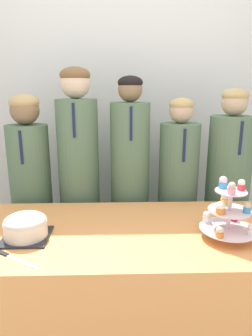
% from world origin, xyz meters
% --- Properties ---
extents(wall_back, '(9.00, 0.06, 2.70)m').
position_xyz_m(wall_back, '(0.00, 1.50, 1.35)').
color(wall_back, silver).
rests_on(wall_back, ground_plane).
extents(table, '(1.75, 0.80, 0.75)m').
position_xyz_m(table, '(0.00, 0.40, 0.37)').
color(table, '#EF9951').
rests_on(table, ground_plane).
extents(round_cake, '(0.23, 0.23, 0.13)m').
position_xyz_m(round_cake, '(-0.52, 0.32, 0.81)').
color(round_cake, '#232328').
rests_on(round_cake, table).
extents(cake_knife, '(0.25, 0.18, 0.01)m').
position_xyz_m(cake_knife, '(-0.55, 0.15, 0.75)').
color(cake_knife, silver).
rests_on(cake_knife, table).
extents(cupcake_stand, '(0.28, 0.28, 0.31)m').
position_xyz_m(cupcake_stand, '(0.49, 0.30, 0.89)').
color(cupcake_stand, silver).
rests_on(cupcake_stand, table).
extents(student_0, '(0.29, 0.29, 1.44)m').
position_xyz_m(student_0, '(-0.68, 1.00, 0.70)').
color(student_0, '#567556').
rests_on(student_0, ground_plane).
extents(student_1, '(0.29, 0.29, 1.62)m').
position_xyz_m(student_1, '(-0.34, 1.00, 0.78)').
color(student_1, '#567556').
rests_on(student_1, ground_plane).
extents(student_2, '(0.27, 0.28, 1.56)m').
position_xyz_m(student_2, '(0.03, 1.00, 0.75)').
color(student_2, '#567556').
rests_on(student_2, ground_plane).
extents(student_3, '(0.28, 0.29, 1.42)m').
position_xyz_m(student_3, '(0.38, 1.00, 0.67)').
color(student_3, '#567556').
rests_on(student_3, ground_plane).
extents(student_4, '(0.31, 0.32, 1.48)m').
position_xyz_m(student_4, '(0.74, 1.00, 0.70)').
color(student_4, '#567556').
rests_on(student_4, ground_plane).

